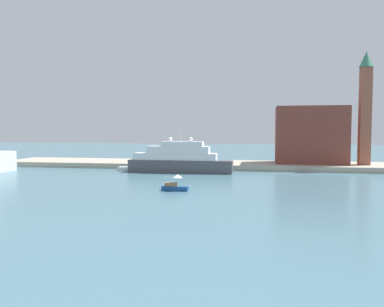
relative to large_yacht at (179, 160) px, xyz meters
The scene contains 10 objects.
ground 10.11m from the large_yacht, 91.83° to the right, with size 400.00×400.00×0.00m, color slate.
quay_dock 15.81m from the large_yacht, 91.13° to the left, with size 110.00×18.45×1.40m, color #ADA38E.
large_yacht is the anchor object (origin of this frame).
small_motorboat 29.21m from the large_yacht, 79.22° to the right, with size 4.65×1.77×2.96m.
work_barge 14.94m from the large_yacht, behind, with size 4.20×1.99×0.98m, color silver.
harbor_building 38.34m from the large_yacht, 27.46° to the left, with size 18.92×12.09×15.69m, color brown.
bell_tower 51.39m from the large_yacht, 17.48° to the left, with size 3.62×3.62×29.89m.
parked_car 16.79m from the large_yacht, 143.59° to the left, with size 4.21×1.87×1.30m.
person_figure 13.56m from the large_yacht, 123.97° to the left, with size 0.36×0.36×1.83m.
mooring_bollard 9.04m from the large_yacht, 117.12° to the left, with size 0.46×0.46×0.81m, color black.
Camera 1 is at (21.08, -85.86, 10.86)m, focal length 36.63 mm.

